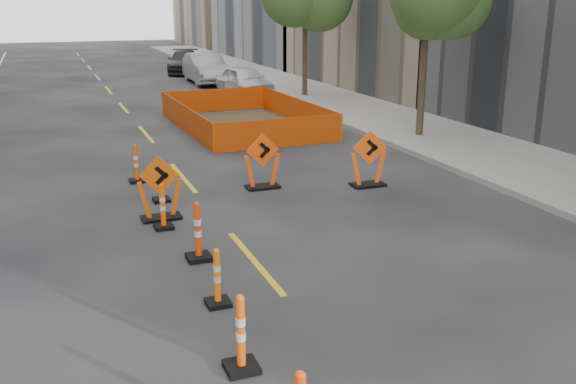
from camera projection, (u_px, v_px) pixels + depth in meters
name	position (u px, v px, depth m)	size (l,w,h in m)	color
ground_plane	(357.00, 382.00, 7.80)	(140.00, 140.00, 0.00)	black
sidewalk_right	(434.00, 135.00, 21.60)	(4.00, 90.00, 0.15)	gray
channelizer_3	(241.00, 333.00, 7.91)	(0.41, 0.41, 1.04)	#FF550A
channelizer_4	(217.00, 277.00, 9.64)	(0.36, 0.36, 0.92)	#FE650A
channelizer_5	(198.00, 231.00, 11.32)	(0.43, 0.43, 1.09)	red
channelizer_6	(163.00, 206.00, 12.89)	(0.38, 0.38, 0.95)	#FF520A
channelizer_7	(160.00, 181.00, 14.64)	(0.38, 0.38, 0.97)	#FF5C0A
channelizer_8	(136.00, 163.00, 16.19)	(0.38, 0.38, 0.98)	#DB4809
chevron_sign_left	(160.00, 188.00, 13.39)	(0.92, 0.55, 1.38)	#D64D09
chevron_sign_center	(262.00, 161.00, 15.62)	(0.92, 0.55, 1.38)	#FF450A
chevron_sign_right	(369.00, 158.00, 15.78)	(0.94, 0.57, 1.41)	#FB500A
safety_fence	(243.00, 114.00, 23.29)	(4.31, 7.34, 0.92)	#F3550C
parked_car_near	(244.00, 81.00, 30.97)	(1.65, 4.11, 1.40)	white
parked_car_mid	(206.00, 68.00, 35.30)	(1.72, 4.94, 1.63)	#9A989D
parked_car_far	(184.00, 62.00, 40.22)	(1.95, 4.79, 1.39)	black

